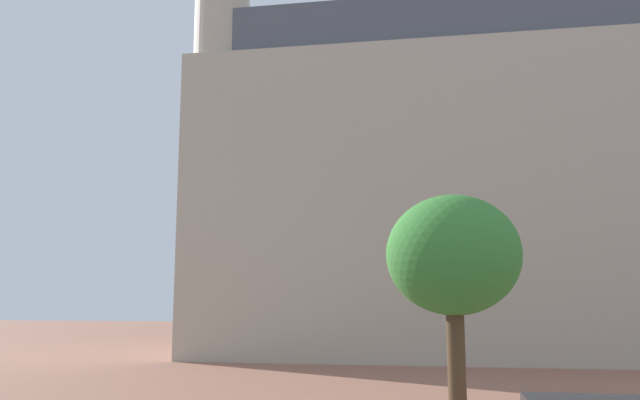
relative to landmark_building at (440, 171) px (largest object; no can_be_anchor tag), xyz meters
The scene contains 2 objects.
landmark_building is the anchor object (origin of this frame).
tree_curb_far 19.63m from the landmark_building, 90.64° to the right, with size 2.99×2.99×5.23m.
Camera 1 is at (2.02, -0.96, 2.99)m, focal length 35.38 mm.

